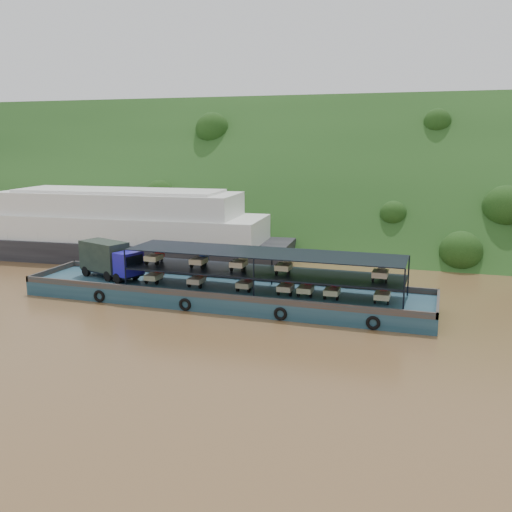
% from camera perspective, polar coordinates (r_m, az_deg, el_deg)
% --- Properties ---
extents(ground, '(160.00, 160.00, 0.00)m').
position_cam_1_polar(ground, '(49.26, 1.12, -4.46)').
color(ground, brown).
rests_on(ground, ground).
extents(hillside, '(140.00, 39.60, 39.60)m').
position_cam_1_polar(hillside, '(83.56, 8.41, 2.10)').
color(hillside, '#173412').
rests_on(hillside, ground).
extents(cargo_barge, '(35.00, 7.18, 4.54)m').
position_cam_1_polar(cargo_barge, '(48.98, -4.08, -3.24)').
color(cargo_barge, '#133443').
rests_on(cargo_barge, ground).
extents(passenger_ferry, '(40.15, 12.73, 8.01)m').
position_cam_1_polar(passenger_ferry, '(67.90, -13.39, 2.68)').
color(passenger_ferry, black).
rests_on(passenger_ferry, ground).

